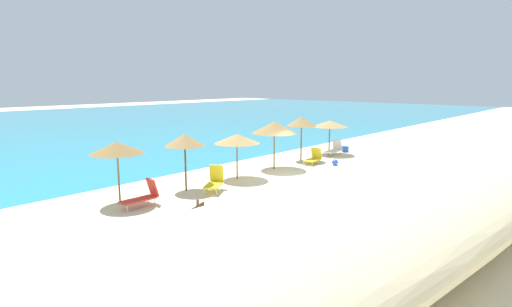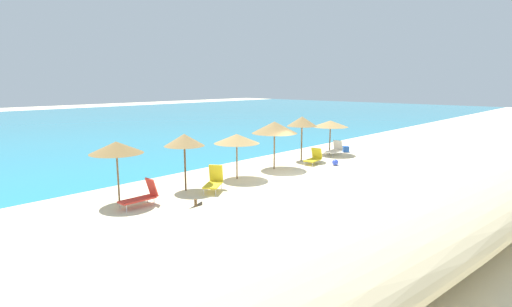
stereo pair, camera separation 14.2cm
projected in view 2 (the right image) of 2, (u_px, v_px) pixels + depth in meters
ground_plane at (294, 178)px, 22.10m from camera, size 160.00×160.00×0.00m
sea_water at (35, 127)px, 46.74m from camera, size 160.00×63.24×0.01m
dune_ridge at (428, 194)px, 14.29m from camera, size 45.98×10.52×2.45m
beach_umbrella_0 at (116, 148)px, 16.95m from camera, size 2.23×2.23×2.68m
beach_umbrella_1 at (184, 140)px, 19.07m from camera, size 1.90×1.90×2.73m
beach_umbrella_2 at (237, 139)px, 21.47m from camera, size 2.42×2.42×2.42m
beach_umbrella_3 at (274, 127)px, 23.87m from camera, size 2.70×2.70×2.84m
beach_umbrella_4 at (302, 121)px, 26.44m from camera, size 1.96×1.96×2.92m
beach_umbrella_5 at (330, 124)px, 28.88m from camera, size 2.52×2.52×2.43m
lounge_chair_0 at (142, 196)px, 16.93m from camera, size 1.62×0.59×1.12m
lounge_chair_1 at (335, 150)px, 28.86m from camera, size 1.70×0.85×1.00m
lounge_chair_2 at (214, 181)px, 19.29m from camera, size 1.54×1.33×1.21m
lounge_chair_3 at (314, 158)px, 25.73m from camera, size 1.43×0.85×0.99m
wooden_signpost at (196, 218)px, 12.70m from camera, size 0.79×0.41×1.54m
beach_ball at (335, 162)px, 25.29m from camera, size 0.39×0.39×0.39m
cooler_box at (346, 149)px, 30.18m from camera, size 0.66×0.65×0.43m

